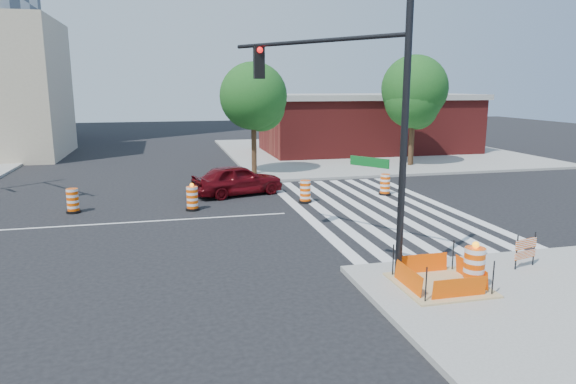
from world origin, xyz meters
name	(u,v)px	position (x,y,z in m)	size (l,w,h in m)	color
ground	(108,224)	(0.00, 0.00, 0.00)	(120.00, 120.00, 0.00)	black
sidewalk_ne	(366,152)	(18.00, 18.00, 0.07)	(22.00, 22.00, 0.15)	gray
crosswalk_east	(373,208)	(10.95, 0.00, 0.01)	(6.75, 13.50, 0.01)	silver
lane_centerline	(108,224)	(0.00, 0.00, 0.01)	(14.00, 0.12, 0.01)	silver
excavation_pit	(440,283)	(9.00, -9.00, 0.22)	(2.20, 2.20, 0.90)	tan
brick_storefront	(367,123)	(18.00, 18.00, 2.32)	(16.50, 8.50, 4.60)	maroon
red_coupe	(237,180)	(5.65, 4.20, 0.75)	(1.78, 4.41, 1.50)	#51060C
signal_pole_se	(350,95)	(7.23, -6.84, 4.98)	(3.59, 5.14, 8.12)	black
pit_drum	(474,270)	(9.67, -9.44, 0.68)	(0.65, 0.65, 1.27)	black
barricade	(526,249)	(12.05, -8.32, 0.70)	(0.83, 0.26, 0.99)	#F85005
tree_north_c	(254,100)	(7.42, 9.36, 4.42)	(3.88, 3.88, 6.59)	#382314
tree_north_d	(415,92)	(18.04, 10.39, 4.82)	(4.23, 4.23, 7.18)	#382314
tree_north_e	(413,103)	(17.89, 10.25, 4.16)	(3.64, 3.64, 6.19)	#382314
median_drum_2	(73,202)	(-1.56, 2.21, 0.48)	(0.60, 0.60, 1.02)	black
median_drum_3	(192,199)	(3.32, 1.49, 0.49)	(0.60, 0.60, 1.18)	black
median_drum_4	(305,192)	(8.39, 1.76, 0.48)	(0.60, 0.60, 1.02)	black
median_drum_5	(385,185)	(12.61, 2.47, 0.48)	(0.60, 0.60, 1.02)	black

